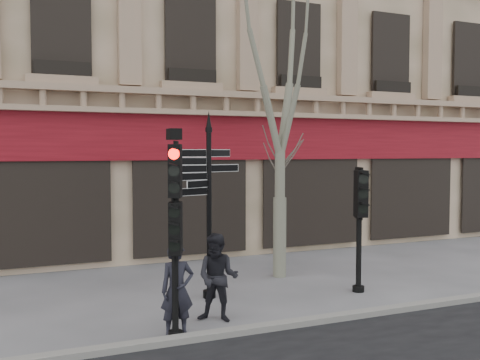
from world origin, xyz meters
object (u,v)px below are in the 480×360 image
at_px(traffic_signal_secondary, 359,207).
at_px(pedestrian_b, 218,278).
at_px(traffic_signal_main, 175,207).
at_px(plane_tree, 280,59).
at_px(fingerpost, 209,173).
at_px(pedestrian_a, 177,290).

relative_size(traffic_signal_secondary, pedestrian_b, 1.67).
height_order(traffic_signal_main, plane_tree, plane_tree).
bearing_deg(fingerpost, traffic_signal_main, -129.18).
relative_size(plane_tree, pedestrian_b, 4.72).
bearing_deg(plane_tree, pedestrian_b, -134.50).
height_order(traffic_signal_main, pedestrian_b, traffic_signal_main).
relative_size(fingerpost, pedestrian_b, 2.45).
bearing_deg(traffic_signal_main, fingerpost, 81.21).
distance_m(fingerpost, traffic_signal_secondary, 3.51).
bearing_deg(pedestrian_a, fingerpost, 58.52).
bearing_deg(pedestrian_a, traffic_signal_main, -121.29).
relative_size(traffic_signal_main, traffic_signal_secondary, 1.29).
bearing_deg(traffic_signal_main, pedestrian_b, 54.24).
bearing_deg(fingerpost, plane_tree, 19.76).
xyz_separation_m(traffic_signal_secondary, pedestrian_b, (-3.70, -0.75, -1.11)).
distance_m(pedestrian_a, pedestrian_b, 1.05).
height_order(traffic_signal_secondary, pedestrian_a, traffic_signal_secondary).
xyz_separation_m(traffic_signal_main, pedestrian_b, (1.00, 0.59, -1.44)).
relative_size(traffic_signal_main, pedestrian_a, 2.22).
distance_m(traffic_signal_secondary, pedestrian_a, 4.92).
xyz_separation_m(traffic_signal_secondary, plane_tree, (-1.00, 2.00, 3.57)).
bearing_deg(fingerpost, pedestrian_a, -129.19).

